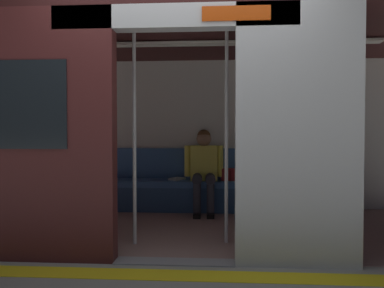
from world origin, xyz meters
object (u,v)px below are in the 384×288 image
Objects in this scene: handbag at (230,174)px; book at (177,179)px; train_car at (179,98)px; bench_seat at (192,188)px; person_seated at (204,165)px; grab_pole_door at (134,136)px; grab_pole_far at (226,136)px.

handbag reaches higher than book.
handbag is at bearing -120.94° from train_car.
book is at bearing -82.46° from train_car.
train_car reaches higher than bench_seat.
person_seated is 0.54× the size of grab_pole_door.
train_car is at bearing -46.45° from grab_pole_far.
bench_seat is 0.25m from book.
train_car is 2.93× the size of grab_pole_far.
person_seated is 1.79m from grab_pole_door.
grab_pole_door is (1.01, 1.72, 0.56)m from handbag.
bench_seat is (-0.08, -1.00, -1.19)m from train_car.
train_car is 1.56m from bench_seat.
book is 0.10× the size of grab_pole_door.
train_car is 1.52m from book.
person_seated is 1.59m from grab_pole_far.
handbag is 0.77m from book.
grab_pole_door reaches higher than bench_seat.
bench_seat is 14.33× the size of book.
handbag is (-0.55, -0.04, 0.19)m from bench_seat.
train_car reaches higher than grab_pole_door.
handbag is 1.70m from grab_pole_far.
book is at bearing -98.00° from grab_pole_door.
grab_pole_door is at bearing 6.85° from grab_pole_far.
train_car is at bearing 75.13° from person_seated.
handbag is at bearing -165.45° from person_seated.
bench_seat is at bearing -73.60° from grab_pole_far.
book is 1.87m from grab_pole_far.
grab_pole_door is at bearing 68.56° from person_seated.
person_seated is 4.50× the size of handbag.
grab_pole_far is (-0.68, 1.63, 0.64)m from book.
book is (0.77, -0.02, -0.07)m from handbag.
bench_seat is at bearing 4.58° from handbag.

